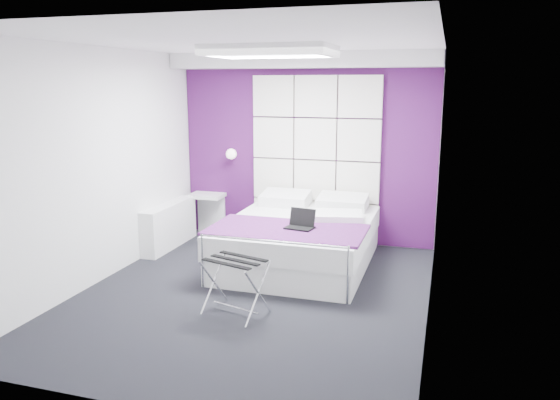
% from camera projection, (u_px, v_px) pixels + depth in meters
% --- Properties ---
extents(floor, '(4.40, 4.40, 0.00)m').
position_uv_depth(floor, '(253.00, 294.00, 5.82)').
color(floor, black).
rests_on(floor, ground).
extents(ceiling, '(4.40, 4.40, 0.00)m').
position_uv_depth(ceiling, '(251.00, 41.00, 5.28)').
color(ceiling, white).
rests_on(ceiling, wall_back).
extents(wall_back, '(3.60, 0.00, 3.60)m').
position_uv_depth(wall_back, '(306.00, 149.00, 7.60)').
color(wall_back, white).
rests_on(wall_back, floor).
extents(wall_left, '(0.00, 4.40, 4.40)m').
position_uv_depth(wall_left, '(100.00, 166.00, 6.07)').
color(wall_left, white).
rests_on(wall_left, floor).
extents(wall_right, '(0.00, 4.40, 4.40)m').
position_uv_depth(wall_right, '(435.00, 183.00, 5.03)').
color(wall_right, white).
rests_on(wall_right, floor).
extents(accent_wall, '(3.58, 0.02, 2.58)m').
position_uv_depth(accent_wall, '(306.00, 150.00, 7.59)').
color(accent_wall, '#45114B').
rests_on(accent_wall, wall_back).
extents(soffit, '(3.58, 0.50, 0.20)m').
position_uv_depth(soffit, '(302.00, 60.00, 7.12)').
color(soffit, white).
rests_on(soffit, wall_back).
extents(headboard, '(1.80, 0.08, 2.30)m').
position_uv_depth(headboard, '(315.00, 160.00, 7.53)').
color(headboard, white).
rests_on(headboard, wall_back).
extents(skylight, '(1.36, 0.86, 0.12)m').
position_uv_depth(skylight, '(270.00, 50.00, 5.85)').
color(skylight, white).
rests_on(skylight, ceiling).
extents(wall_lamp, '(0.15, 0.15, 0.15)m').
position_uv_depth(wall_lamp, '(232.00, 154.00, 7.79)').
color(wall_lamp, white).
rests_on(wall_lamp, wall_back).
extents(radiator, '(0.22, 1.20, 0.60)m').
position_uv_depth(radiator, '(169.00, 225.00, 7.46)').
color(radiator, white).
rests_on(radiator, floor).
extents(bed, '(1.76, 2.12, 0.74)m').
position_uv_depth(bed, '(299.00, 240.00, 6.70)').
color(bed, white).
rests_on(bed, floor).
extents(nightstand, '(0.48, 0.38, 0.05)m').
position_uv_depth(nightstand, '(207.00, 195.00, 8.00)').
color(nightstand, white).
rests_on(nightstand, wall_back).
extents(luggage_rack, '(0.56, 0.41, 0.55)m').
position_uv_depth(luggage_rack, '(235.00, 287.00, 5.27)').
color(luggage_rack, silver).
rests_on(luggage_rack, floor).
extents(laptop, '(0.31, 0.22, 0.22)m').
position_uv_depth(laptop, '(300.00, 223.00, 6.16)').
color(laptop, black).
rests_on(laptop, bed).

